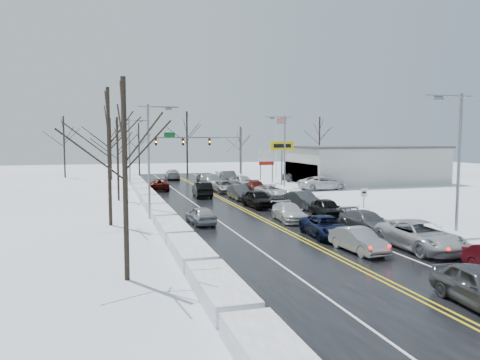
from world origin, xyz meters
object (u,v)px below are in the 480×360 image
object	(u,v)px
traffic_signal_mast	(209,144)
dealership_building	(365,164)
flagpole	(277,141)
oncoming_car_0	(202,197)
tires_plus_sign	(282,149)

from	to	relation	value
traffic_signal_mast	dealership_building	bearing A→B (deg)	-25.95
flagpole	oncoming_car_0	xyz separation A→B (m)	(-16.85, -21.48, -5.93)
flagpole	dealership_building	bearing A→B (deg)	-53.73
tires_plus_sign	oncoming_car_0	bearing A→B (deg)	-148.46
dealership_building	oncoming_car_0	xyz separation A→B (m)	(-25.65, -9.48, -2.66)
dealership_building	oncoming_car_0	bearing A→B (deg)	-159.72
dealership_building	tires_plus_sign	bearing A→B (deg)	-171.53
traffic_signal_mast	oncoming_car_0	xyz separation A→B (m)	(-5.12, -19.47, -5.48)
traffic_signal_mast	dealership_building	size ratio (longest dim) A/B	0.65
tires_plus_sign	traffic_signal_mast	bearing A→B (deg)	120.46
tires_plus_sign	flagpole	size ratio (longest dim) A/B	0.60
traffic_signal_mast	flagpole	xyz separation A→B (m)	(11.72, 2.01, 0.45)
dealership_building	oncoming_car_0	size ratio (longest dim) A/B	4.16
traffic_signal_mast	dealership_building	xyz separation A→B (m)	(20.53, -9.99, -2.82)
tires_plus_sign	flagpole	bearing A→B (deg)	71.56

